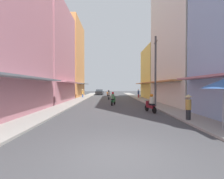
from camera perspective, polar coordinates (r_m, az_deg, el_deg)
ground_plane at (r=26.20m, az=-0.26°, el=-3.79°), size 109.52×109.52×0.00m
sidewalk_left at (r=26.66m, az=-11.69°, el=-3.60°), size 2.02×57.78×0.12m
sidewalk_right at (r=26.78m, az=11.12°, el=-3.58°), size 2.02×57.78×0.12m
building_left_mid at (r=25.77m, az=-21.73°, el=11.23°), size 7.05×10.64×13.61m
building_left_far at (r=36.56m, az=-15.35°, el=9.78°), size 7.05×9.94×15.59m
building_right_mid at (r=23.41m, az=24.49°, el=17.57°), size 7.05×12.03×17.82m
building_right_far at (r=32.28m, az=16.41°, el=5.36°), size 7.05×8.16×9.34m
motorbike_maroon at (r=14.51m, az=13.08°, el=-4.90°), size 0.70×1.76×1.58m
motorbike_orange at (r=38.79m, az=-1.49°, el=-1.49°), size 0.60×1.79×0.96m
motorbike_green at (r=19.47m, az=0.42°, el=-3.38°), size 0.68×1.77×1.58m
motorbike_white at (r=28.27m, az=-1.12°, el=-2.01°), size 0.55×1.81×1.58m
parked_car at (r=44.54m, az=-4.29°, el=-0.87°), size 2.05×4.22×1.45m
pedestrian_far at (r=31.66m, az=9.09°, el=-1.44°), size 0.34×0.34×1.69m
pedestrian_crossing at (r=32.37m, az=-10.06°, el=-1.22°), size 0.44×0.44×1.68m
pedestrian_midway at (r=11.43m, az=24.74°, el=-5.26°), size 0.44×0.44×1.71m
vendor_umbrella at (r=9.41m, az=33.92°, el=1.64°), size 1.99×1.99×2.55m
utility_pole at (r=17.96m, az=14.71°, el=6.09°), size 0.20×1.20×7.43m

